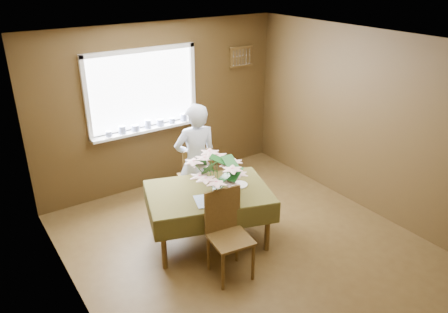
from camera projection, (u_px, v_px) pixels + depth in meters
floor at (249, 248)px, 5.43m from camera, size 4.50×4.50×0.00m
ceiling at (254, 44)px, 4.41m from camera, size 4.50×4.50×0.00m
wall_back at (162, 107)px, 6.63m from camera, size 4.00×0.00×4.00m
wall_front at (435, 261)px, 3.22m from camera, size 4.00×0.00×4.00m
wall_left at (73, 208)px, 3.90m from camera, size 0.00×4.50×4.50m
wall_right at (368, 123)px, 5.94m from camera, size 0.00×4.50×4.50m
window_assembly at (145, 105)px, 6.39m from camera, size 1.72×0.20×1.22m
spoon_rack at (241, 57)px, 7.09m from camera, size 0.44×0.05×0.33m
dining_table at (209, 197)px, 5.34m from camera, size 1.71×1.41×0.72m
chair_far at (196, 176)px, 6.08m from camera, size 0.50×0.50×0.97m
chair_near at (227, 230)px, 4.83m from camera, size 0.48×0.48×1.01m
seated_woman at (196, 161)px, 5.86m from camera, size 0.65×0.49×1.62m
flower_bouquet at (217, 172)px, 5.00m from camera, size 0.61×0.61×0.52m
side_plate at (239, 185)px, 5.43m from camera, size 0.22×0.22×0.01m
table_knife at (226, 197)px, 5.14m from camera, size 0.10×0.19×0.00m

